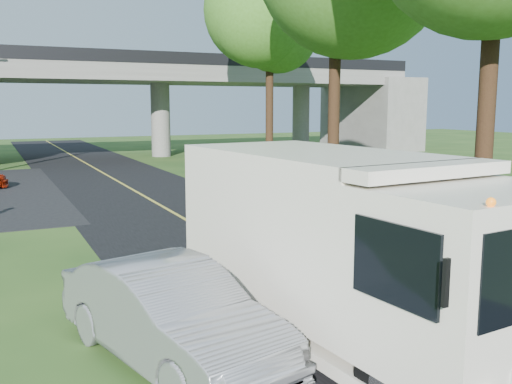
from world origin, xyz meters
TOP-DOWN VIEW (x-y plane):
  - ground at (0.00, 0.00)m, footprint 120.00×120.00m
  - road at (0.00, 10.00)m, footprint 7.00×90.00m
  - lane_line at (0.00, 10.00)m, footprint 0.12×90.00m
  - overpass at (0.00, 32.00)m, footprint 54.00×10.00m
  - tree_right_far at (9.21, 19.84)m, footprint 5.77×5.67m
  - step_van at (-0.77, -2.05)m, footprint 3.34×7.52m
  - silver_sedan at (-3.58, -1.64)m, footprint 2.67×4.79m

SIDE VIEW (x-z plane):
  - ground at x=0.00m, z-range 0.00..0.00m
  - road at x=0.00m, z-range 0.00..0.02m
  - lane_line at x=0.00m, z-range 0.03..0.03m
  - silver_sedan at x=-3.58m, z-range 0.00..1.50m
  - step_van at x=-0.77m, z-range 0.13..3.20m
  - overpass at x=0.00m, z-range 0.91..8.21m
  - tree_right_far at x=9.21m, z-range 2.81..13.80m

